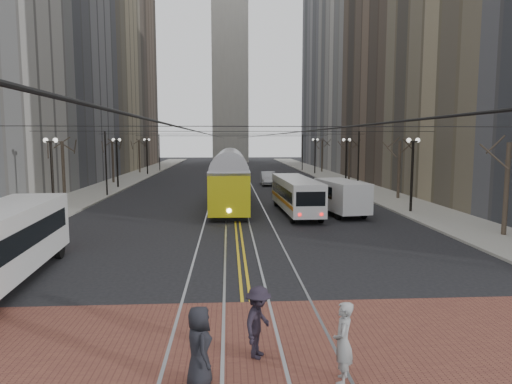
{
  "coord_description": "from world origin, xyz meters",
  "views": [
    {
      "loc": [
        -0.61,
        -16.66,
        5.78
      ],
      "look_at": [
        0.84,
        7.25,
        3.0
      ],
      "focal_mm": 32.0,
      "sensor_mm": 36.0,
      "label": 1
    }
  ],
  "objects": [
    {
      "name": "ground",
      "position": [
        0.0,
        0.0,
        0.0
      ],
      "size": [
        260.0,
        260.0,
        0.0
      ],
      "primitive_type": "plane",
      "color": "black",
      "rests_on": "ground"
    },
    {
      "name": "sidewalk_left",
      "position": [
        -15.0,
        45.0,
        0.07
      ],
      "size": [
        5.0,
        140.0,
        0.15
      ],
      "primitive_type": "cube",
      "color": "gray",
      "rests_on": "ground"
    },
    {
      "name": "sidewalk_right",
      "position": [
        15.0,
        45.0,
        0.07
      ],
      "size": [
        5.0,
        140.0,
        0.15
      ],
      "primitive_type": "cube",
      "color": "gray",
      "rests_on": "ground"
    },
    {
      "name": "crosswalk_band",
      "position": [
        0.0,
        -4.0,
        0.01
      ],
      "size": [
        25.0,
        6.0,
        0.01
      ],
      "primitive_type": "cube",
      "color": "brown",
      "rests_on": "ground"
    },
    {
      "name": "streetcar_rails",
      "position": [
        0.0,
        45.0,
        0.0
      ],
      "size": [
        4.8,
        130.0,
        0.02
      ],
      "primitive_type": "cube",
      "color": "gray",
      "rests_on": "ground"
    },
    {
      "name": "centre_lines",
      "position": [
        0.0,
        45.0,
        0.01
      ],
      "size": [
        0.42,
        130.0,
        0.01
      ],
      "primitive_type": "cube",
      "color": "gold",
      "rests_on": "ground"
    },
    {
      "name": "building_left_mid",
      "position": [
        -25.5,
        46.0,
        17.0
      ],
      "size": [
        16.0,
        20.0,
        34.0
      ],
      "primitive_type": "cube",
      "color": "slate",
      "rests_on": "ground"
    },
    {
      "name": "building_left_midfar",
      "position": [
        -27.5,
        66.0,
        26.0
      ],
      "size": [
        20.0,
        20.0,
        52.0
      ],
      "primitive_type": "cube",
      "color": "gray",
      "rests_on": "ground"
    },
    {
      "name": "building_left_far",
      "position": [
        -25.5,
        86.0,
        20.0
      ],
      "size": [
        16.0,
        20.0,
        40.0
      ],
      "primitive_type": "cube",
      "color": "brown",
      "rests_on": "ground"
    },
    {
      "name": "building_right_mid",
      "position": [
        25.5,
        46.0,
        17.0
      ],
      "size": [
        16.0,
        20.0,
        34.0
      ],
      "primitive_type": "cube",
      "color": "brown",
      "rests_on": "ground"
    },
    {
      "name": "building_right_midfar",
      "position": [
        27.5,
        66.0,
        26.0
      ],
      "size": [
        20.0,
        20.0,
        52.0
      ],
      "primitive_type": "cube",
      "color": "#9E9B95",
      "rests_on": "ground"
    },
    {
      "name": "building_right_far",
      "position": [
        25.5,
        86.0,
        20.0
      ],
      "size": [
        16.0,
        20.0,
        40.0
      ],
      "primitive_type": "cube",
      "color": "slate",
      "rests_on": "ground"
    },
    {
      "name": "clock_tower",
      "position": [
        0.0,
        102.0,
        35.96
      ],
      "size": [
        12.0,
        12.0,
        66.0
      ],
      "color": "#B2AFA5",
      "rests_on": "ground"
    },
    {
      "name": "lamp_posts",
      "position": [
        -0.0,
        28.75,
        2.8
      ],
      "size": [
        27.6,
        57.2,
        5.6
      ],
      "color": "black",
      "rests_on": "ground"
    },
    {
      "name": "street_trees",
      "position": [
        0.0,
        35.25,
        2.8
      ],
      "size": [
        31.68,
        53.28,
        5.6
      ],
      "color": "#382D23",
      "rests_on": "ground"
    },
    {
      "name": "trolley_wires",
      "position": [
        0.0,
        34.83,
        3.77
      ],
      "size": [
        25.96,
        120.0,
        6.6
      ],
      "color": "black",
      "rests_on": "ground"
    },
    {
      "name": "streetcar",
      "position": [
        -0.5,
        22.31,
        1.88
      ],
      "size": [
        3.12,
        15.94,
        3.75
      ],
      "primitive_type": "cube",
      "rotation": [
        0.0,
        0.0,
        -0.01
      ],
      "color": "#CEC512",
      "rests_on": "ground"
    },
    {
      "name": "rear_bus",
      "position": [
        4.63,
        18.23,
        1.38
      ],
      "size": [
        2.69,
        10.69,
        2.77
      ],
      "primitive_type": "cube",
      "rotation": [
        0.0,
        0.0,
        0.04
      ],
      "color": "silver",
      "rests_on": "ground"
    },
    {
      "name": "cargo_van",
      "position": [
        7.98,
        17.29,
        1.32
      ],
      "size": [
        3.2,
        6.26,
        2.64
      ],
      "primitive_type": "cube",
      "rotation": [
        0.0,
        0.0,
        0.16
      ],
      "color": "silver",
      "rests_on": "ground"
    },
    {
      "name": "sedan_grey",
      "position": [
        10.19,
        31.97,
        0.78
      ],
      "size": [
        2.58,
        4.81,
        1.56
      ],
      "primitive_type": "imported",
      "rotation": [
        0.0,
        0.0,
        -0.17
      ],
      "color": "#393A40",
      "rests_on": "ground"
    },
    {
      "name": "sedan_silver",
      "position": [
        4.43,
        40.82,
        0.84
      ],
      "size": [
        1.87,
        5.11,
        1.67
      ],
      "primitive_type": "imported",
      "rotation": [
        0.0,
        0.0,
        -0.02
      ],
      "color": "#97999E",
      "rests_on": "ground"
    },
    {
      "name": "pedestrian_a",
      "position": [
        -1.32,
        -6.5,
        0.98
      ],
      "size": [
        0.86,
        1.09,
        1.94
      ],
      "primitive_type": "imported",
      "rotation": [
        0.0,
        0.0,
        1.86
      ],
      "color": "black",
      "rests_on": "crosswalk_band"
    },
    {
      "name": "pedestrian_b",
      "position": [
        2.07,
        -6.5,
        1.0
      ],
      "size": [
        0.67,
        0.83,
        1.97
      ],
      "primitive_type": "imported",
      "rotation": [
        0.0,
        0.0,
        4.4
      ],
      "color": "gray",
      "rests_on": "crosswalk_band"
    },
    {
      "name": "pedestrian_d",
      "position": [
        0.15,
        -5.12,
        0.98
      ],
      "size": [
        1.18,
        1.43,
        1.93
      ],
      "primitive_type": "imported",
      "rotation": [
        0.0,
        0.0,
        1.13
      ],
      "color": "black",
      "rests_on": "crosswalk_band"
    }
  ]
}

